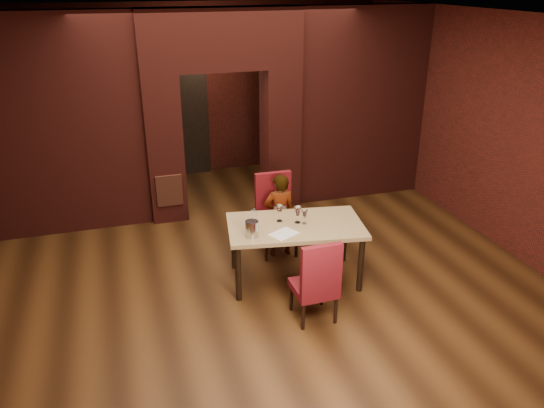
{
  "coord_description": "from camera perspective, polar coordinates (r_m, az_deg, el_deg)",
  "views": [
    {
      "loc": [
        -1.69,
        -6.04,
        3.63
      ],
      "look_at": [
        0.19,
        0.0,
        0.88
      ],
      "focal_mm": 35.0,
      "sensor_mm": 36.0,
      "label": 1
    }
  ],
  "objects": [
    {
      "name": "chair_near",
      "position": [
        6.0,
        4.53,
        -7.96
      ],
      "size": [
        0.47,
        0.47,
        1.02
      ],
      "primitive_type": "cube",
      "rotation": [
        0.0,
        0.0,
        3.15
      ],
      "color": "maroon",
      "rests_on": "ground"
    },
    {
      "name": "chair_far",
      "position": [
        7.33,
        0.56,
        -1.27
      ],
      "size": [
        0.52,
        0.52,
        1.12
      ],
      "primitive_type": "cube",
      "rotation": [
        0.0,
        0.0,
        -0.02
      ],
      "color": "maroon",
      "rests_on": "ground"
    },
    {
      "name": "wall_right",
      "position": [
        8.22,
        22.83,
        7.33
      ],
      "size": [
        0.04,
        8.0,
        3.2
      ],
      "primitive_type": "cube",
      "color": "maroon",
      "rests_on": "ground"
    },
    {
      "name": "wing_wall_right",
      "position": [
        9.23,
        9.4,
        10.45
      ],
      "size": [
        2.28,
        0.35,
        3.2
      ],
      "primitive_type": "cube",
      "color": "maroon",
      "rests_on": "ground"
    },
    {
      "name": "wall_front",
      "position": [
        3.33,
        18.22,
        -15.41
      ],
      "size": [
        7.0,
        0.04,
        3.2
      ],
      "primitive_type": "cube",
      "color": "maroon",
      "rests_on": "ground"
    },
    {
      "name": "rear_door_frame",
      "position": [
        10.35,
        -9.67,
        8.7
      ],
      "size": [
        1.02,
        0.04,
        2.22
      ],
      "primitive_type": "cube",
      "color": "black",
      "rests_on": "ground"
    },
    {
      "name": "floor",
      "position": [
        7.25,
        -1.44,
        -6.6
      ],
      "size": [
        8.0,
        8.0,
        0.0
      ],
      "primitive_type": "plane",
      "color": "#482B12",
      "rests_on": "ground"
    },
    {
      "name": "wine_glass_a",
      "position": [
        6.61,
        0.82,
        -1.0
      ],
      "size": [
        0.09,
        0.09,
        0.22
      ],
      "primitive_type": null,
      "color": "white",
      "rests_on": "dining_table"
    },
    {
      "name": "vent_panel",
      "position": [
        8.37,
        -10.98,
        1.42
      ],
      "size": [
        0.4,
        0.03,
        0.5
      ],
      "primitive_type": "cube",
      "color": "#AB5131",
      "rests_on": "ground"
    },
    {
      "name": "pillar_left",
      "position": [
        8.45,
        -11.54,
        5.91
      ],
      "size": [
        0.55,
        0.55,
        2.3
      ],
      "primitive_type": "cube",
      "color": "maroon",
      "rests_on": "ground"
    },
    {
      "name": "wall_back",
      "position": [
        10.38,
        -7.73,
        11.98
      ],
      "size": [
        7.0,
        0.04,
        3.2
      ],
      "primitive_type": "cube",
      "color": "maroon",
      "rests_on": "ground"
    },
    {
      "name": "lintel",
      "position": [
        8.26,
        -5.63,
        17.25
      ],
      "size": [
        2.45,
        0.55,
        0.9
      ],
      "primitive_type": "cube",
      "color": "maroon",
      "rests_on": "ground"
    },
    {
      "name": "wine_bucket",
      "position": [
        6.24,
        -2.18,
        -2.69
      ],
      "size": [
        0.16,
        0.16,
        0.2
      ],
      "primitive_type": "cylinder",
      "color": "#ACADB3",
      "rests_on": "dining_table"
    },
    {
      "name": "tasting_sheet",
      "position": [
        6.33,
        1.27,
        -3.22
      ],
      "size": [
        0.39,
        0.35,
        0.0
      ],
      "primitive_type": "cube",
      "rotation": [
        0.0,
        0.0,
        0.46
      ],
      "color": "white",
      "rests_on": "dining_table"
    },
    {
      "name": "pillar_right",
      "position": [
        8.82,
        0.88,
        7.13
      ],
      "size": [
        0.55,
        0.55,
        2.3
      ],
      "primitive_type": "cube",
      "color": "maroon",
      "rests_on": "ground"
    },
    {
      "name": "wine_glass_c",
      "position": [
        6.57,
        3.51,
        -1.39
      ],
      "size": [
        0.07,
        0.07,
        0.18
      ],
      "primitive_type": null,
      "color": "white",
      "rests_on": "dining_table"
    },
    {
      "name": "wine_glass_b",
      "position": [
        6.58,
        2.78,
        -1.16
      ],
      "size": [
        0.09,
        0.09,
        0.21
      ],
      "primitive_type": null,
      "color": "white",
      "rests_on": "dining_table"
    },
    {
      "name": "ceiling",
      "position": [
        6.29,
        -1.75,
        19.54
      ],
      "size": [
        7.0,
        8.0,
        0.04
      ],
      "primitive_type": "cube",
      "color": "silver",
      "rests_on": "ground"
    },
    {
      "name": "potted_plant",
      "position": [
        7.7,
        5.61,
        -3.17
      ],
      "size": [
        0.44,
        0.42,
        0.38
      ],
      "primitive_type": "imported",
      "rotation": [
        0.0,
        0.0,
        0.49
      ],
      "color": "#277024",
      "rests_on": "ground"
    },
    {
      "name": "rear_door",
      "position": [
        10.39,
        -9.7,
        8.75
      ],
      "size": [
        0.9,
        0.08,
        2.1
      ],
      "primitive_type": "cube",
      "color": "black",
      "rests_on": "ground"
    },
    {
      "name": "dining_table",
      "position": [
        6.76,
        2.47,
        -5.17
      ],
      "size": [
        1.8,
        1.2,
        0.78
      ],
      "primitive_type": "cube",
      "rotation": [
        0.0,
        0.0,
        -0.17
      ],
      "color": "tan",
      "rests_on": "ground"
    },
    {
      "name": "person_seated",
      "position": [
        7.26,
        0.81,
        -1.22
      ],
      "size": [
        0.45,
        0.31,
        1.19
      ],
      "primitive_type": "imported",
      "rotation": [
        0.0,
        0.0,
        3.07
      ],
      "color": "silver",
      "rests_on": "ground"
    },
    {
      "name": "wing_wall_left",
      "position": [
        8.32,
        -21.56,
        7.71
      ],
      "size": [
        2.28,
        0.35,
        3.2
      ],
      "primitive_type": "cube",
      "color": "maroon",
      "rests_on": "ground"
    },
    {
      "name": "water_bottle",
      "position": [
        6.43,
        -1.94,
        -1.51
      ],
      "size": [
        0.06,
        0.06,
        0.26
      ],
      "primitive_type": "cylinder",
      "color": "white",
      "rests_on": "dining_table"
    }
  ]
}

